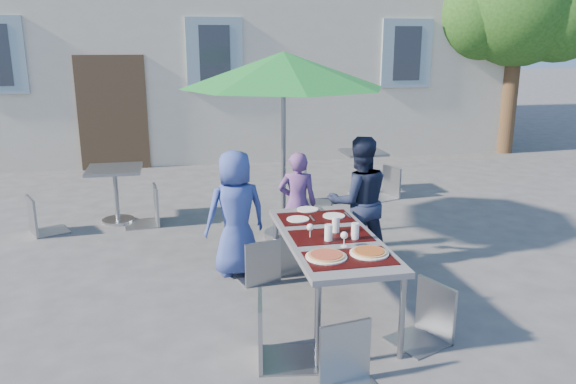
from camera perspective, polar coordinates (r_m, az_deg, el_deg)
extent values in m
plane|color=#424244|center=(4.64, 0.97, -16.59)|extent=(90.00, 90.00, 0.00)
cube|color=#3F2E1E|center=(11.46, -17.38, 7.64)|extent=(1.30, 0.06, 2.20)
cube|color=gray|center=(11.36, -7.46, 13.70)|extent=(1.10, 0.06, 1.40)
cube|color=#262B33|center=(11.34, -7.45, 13.70)|extent=(0.60, 0.04, 1.10)
cube|color=gray|center=(12.33, 11.96, 13.60)|extent=(1.10, 0.06, 1.40)
cube|color=#262B33|center=(12.31, 12.00, 13.60)|extent=(0.60, 0.04, 1.10)
cylinder|color=#4D3521|center=(13.58, 21.59, 9.60)|extent=(0.36, 0.36, 2.80)
sphere|color=#194512|center=(13.57, 22.39, 17.59)|extent=(2.80, 2.80, 2.80)
sphere|color=#194512|center=(13.39, 18.56, 16.68)|extent=(2.00, 2.00, 2.00)
sphere|color=#194512|center=(13.63, 25.82, 16.38)|extent=(2.20, 2.20, 2.20)
cube|color=#48484D|center=(5.06, 4.35, -4.75)|extent=(0.80, 1.85, 0.05)
cylinder|color=gray|center=(4.37, 3.03, -13.49)|extent=(0.05, 0.05, 0.70)
cylinder|color=gray|center=(4.57, 11.51, -12.42)|extent=(0.05, 0.05, 0.70)
cylinder|color=gray|center=(5.91, -1.22, -5.64)|extent=(0.05, 0.05, 0.70)
cylinder|color=gray|center=(6.06, 5.14, -5.16)|extent=(0.05, 0.05, 0.70)
cube|color=black|center=(4.56, 6.26, -6.70)|extent=(0.70, 0.42, 0.01)
cube|color=black|center=(5.05, 4.36, -4.46)|extent=(0.70, 0.42, 0.01)
cube|color=black|center=(5.55, 2.80, -2.61)|extent=(0.70, 0.42, 0.01)
cylinder|color=white|center=(4.55, 3.91, -6.57)|extent=(0.34, 0.34, 0.01)
cylinder|color=tan|center=(4.54, 3.91, -6.43)|extent=(0.30, 0.30, 0.01)
cylinder|color=maroon|center=(4.54, 3.91, -6.34)|extent=(0.26, 0.26, 0.01)
cylinder|color=white|center=(4.66, 8.24, -6.16)|extent=(0.32, 0.32, 0.01)
cylinder|color=tan|center=(4.65, 8.25, -6.03)|extent=(0.28, 0.28, 0.01)
cylinder|color=maroon|center=(4.65, 8.25, -5.93)|extent=(0.24, 0.24, 0.01)
cylinder|color=silver|center=(4.90, 4.13, -4.16)|extent=(0.07, 0.07, 0.15)
cylinder|color=silver|center=(5.12, 4.87, -3.34)|extent=(0.07, 0.07, 0.15)
cylinder|color=silver|center=(4.96, 6.83, -3.99)|extent=(0.07, 0.07, 0.15)
cylinder|color=silver|center=(4.99, 2.25, -4.66)|extent=(0.06, 0.06, 0.00)
cylinder|color=silver|center=(4.98, 2.26, -4.25)|extent=(0.01, 0.01, 0.08)
sphere|color=silver|center=(4.96, 2.26, -3.60)|extent=(0.06, 0.06, 0.06)
cylinder|color=silver|center=(4.81, 5.70, -5.50)|extent=(0.06, 0.06, 0.00)
cylinder|color=silver|center=(4.80, 5.72, -5.07)|extent=(0.01, 0.01, 0.08)
sphere|color=silver|center=(4.78, 5.74, -4.40)|extent=(0.06, 0.06, 0.06)
cylinder|color=white|center=(5.48, 1.02, -2.76)|extent=(0.22, 0.22, 0.01)
cube|color=#B8BAC0|center=(5.51, 2.44, -2.69)|extent=(0.02, 0.18, 0.00)
cylinder|color=white|center=(5.59, 4.68, -2.42)|extent=(0.22, 0.22, 0.01)
cube|color=#B8BAC0|center=(5.63, 6.05, -2.35)|extent=(0.02, 0.18, 0.00)
cylinder|color=white|center=(5.79, 1.99, -1.77)|extent=(0.22, 0.22, 0.01)
cube|color=#B8BAC0|center=(5.83, 3.33, -1.71)|extent=(0.02, 0.18, 0.00)
imported|color=#354792|center=(5.97, -5.34, -2.14)|extent=(0.74, 0.56, 1.35)
imported|color=#663E7F|center=(6.51, 0.96, -1.22)|extent=(0.50, 0.38, 1.23)
imported|color=#181F36|center=(6.22, 7.22, -1.00)|extent=(0.72, 0.42, 1.46)
cube|color=gray|center=(5.90, -3.35, -4.93)|extent=(0.49, 0.49, 0.03)
cube|color=gray|center=(5.66, -2.60, -3.27)|extent=(0.39, 0.14, 0.47)
cylinder|color=gray|center=(6.18, -2.53, -6.10)|extent=(0.02, 0.02, 0.41)
cylinder|color=gray|center=(6.06, -5.45, -6.61)|extent=(0.02, 0.02, 0.41)
cylinder|color=gray|center=(5.90, -1.12, -7.15)|extent=(0.02, 0.02, 0.41)
cylinder|color=gray|center=(5.77, -4.16, -7.72)|extent=(0.02, 0.02, 0.41)
cube|color=gray|center=(6.14, 0.08, -4.05)|extent=(0.47, 0.47, 0.03)
cube|color=gray|center=(5.90, 0.82, -2.42)|extent=(0.40, 0.11, 0.47)
cylinder|color=gray|center=(6.43, 0.87, -5.24)|extent=(0.02, 0.02, 0.42)
cylinder|color=gray|center=(6.30, -1.97, -5.66)|extent=(0.02, 0.02, 0.42)
cylinder|color=gray|center=(6.14, 2.19, -6.25)|extent=(0.02, 0.02, 0.42)
cylinder|color=gray|center=(6.01, -0.77, -6.72)|extent=(0.02, 0.02, 0.42)
cube|color=gray|center=(6.18, 6.09, -4.19)|extent=(0.41, 0.41, 0.03)
cube|color=gray|center=(5.95, 6.80, -2.67)|extent=(0.38, 0.06, 0.46)
cylinder|color=gray|center=(6.45, 6.85, -5.35)|extent=(0.02, 0.02, 0.40)
cylinder|color=gray|center=(6.34, 4.10, -5.66)|extent=(0.02, 0.02, 0.40)
cylinder|color=gray|center=(6.17, 8.02, -6.35)|extent=(0.02, 0.02, 0.40)
cylinder|color=gray|center=(6.05, 5.16, -6.70)|extent=(0.02, 0.02, 0.40)
cube|color=gray|center=(4.39, -0.03, -11.44)|extent=(0.51, 0.51, 0.03)
cube|color=gray|center=(4.27, -2.90, -8.30)|extent=(0.10, 0.44, 0.53)
cylinder|color=gray|center=(4.35, 2.70, -15.37)|extent=(0.02, 0.02, 0.47)
cylinder|color=gray|center=(4.68, 2.26, -13.02)|extent=(0.02, 0.02, 0.47)
cylinder|color=gray|center=(4.33, -2.52, -15.49)|extent=(0.02, 0.02, 0.47)
cylinder|color=gray|center=(4.67, -2.54, -13.12)|extent=(0.02, 0.02, 0.47)
cube|color=gray|center=(4.78, 13.30, -10.01)|extent=(0.54, 0.54, 0.03)
cube|color=gray|center=(4.82, 15.11, -6.73)|extent=(0.18, 0.40, 0.49)
cylinder|color=gray|center=(4.87, 10.13, -12.28)|extent=(0.02, 0.02, 0.43)
cylinder|color=gray|center=(4.65, 13.20, -13.83)|extent=(0.02, 0.02, 0.43)
cylinder|color=gray|center=(5.10, 13.09, -11.15)|extent=(0.02, 0.02, 0.43)
cylinder|color=gray|center=(4.89, 16.14, -12.54)|extent=(0.02, 0.02, 0.43)
cube|color=#92989D|center=(4.02, 7.19, -14.86)|extent=(0.47, 0.47, 0.03)
cube|color=#92989D|center=(4.06, 5.98, -10.66)|extent=(0.41, 0.10, 0.48)
cylinder|color=#92989D|center=(4.09, 10.57, -18.13)|extent=(0.02, 0.02, 0.43)
cylinder|color=#92989D|center=(4.20, 3.72, -16.91)|extent=(0.02, 0.02, 0.43)
cylinder|color=#92989D|center=(4.34, 8.06, -15.89)|extent=(0.02, 0.02, 0.43)
cylinder|color=#B8BAC0|center=(7.19, -0.43, -4.38)|extent=(0.50, 0.50, 0.09)
cylinder|color=gray|center=(6.91, -0.45, 3.73)|extent=(0.06, 0.06, 2.16)
cone|color=#1B7A2B|center=(6.79, -0.47, 12.32)|extent=(2.47, 2.47, 0.42)
cylinder|color=#B8BAC0|center=(8.20, -16.85, -2.77)|extent=(0.44, 0.44, 0.04)
cylinder|color=gray|center=(8.11, -17.03, -0.48)|extent=(0.06, 0.06, 0.72)
cube|color=gray|center=(8.02, -17.24, 2.22)|extent=(0.72, 0.72, 0.04)
cube|color=gray|center=(7.96, -23.30, -0.65)|extent=(0.56, 0.56, 0.03)
cube|color=gray|center=(7.87, -24.91, 0.89)|extent=(0.20, 0.40, 0.50)
cylinder|color=gray|center=(7.89, -21.56, -2.36)|extent=(0.02, 0.02, 0.44)
cylinder|color=gray|center=(8.23, -22.20, -1.73)|extent=(0.02, 0.02, 0.44)
cylinder|color=gray|center=(7.82, -24.12, -2.78)|extent=(0.02, 0.02, 0.44)
cylinder|color=gray|center=(8.16, -24.65, -2.13)|extent=(0.02, 0.02, 0.44)
cube|color=#92979D|center=(7.86, -14.87, 0.09)|extent=(0.49, 0.49, 0.03)
cube|color=#92979D|center=(7.81, -13.45, 2.11)|extent=(0.08, 0.45, 0.53)
cylinder|color=#92979D|center=(8.10, -16.20, -1.36)|extent=(0.02, 0.02, 0.47)
cylinder|color=#92979D|center=(7.73, -16.08, -2.12)|extent=(0.02, 0.02, 0.47)
cylinder|color=#92979D|center=(8.12, -13.50, -1.14)|extent=(0.02, 0.02, 0.47)
cylinder|color=#92979D|center=(7.75, -13.25, -1.89)|extent=(0.02, 0.02, 0.47)
cylinder|color=#B8BAC0|center=(9.41, 7.52, 0.00)|extent=(0.44, 0.44, 0.04)
cylinder|color=gray|center=(9.33, 7.59, 1.85)|extent=(0.06, 0.06, 0.66)
cube|color=gray|center=(9.26, 7.66, 4.01)|extent=(0.66, 0.66, 0.04)
cube|color=gray|center=(8.63, 3.05, 1.77)|extent=(0.54, 0.54, 0.03)
cube|color=gray|center=(8.60, 1.72, 3.46)|extent=(0.17, 0.42, 0.51)
cylinder|color=gray|center=(8.50, 4.17, -0.09)|extent=(0.02, 0.02, 0.45)
cylinder|color=gray|center=(8.86, 4.31, 0.52)|extent=(0.02, 0.02, 0.45)
cylinder|color=gray|center=(8.53, 1.71, -0.01)|extent=(0.02, 0.02, 0.45)
cylinder|color=gray|center=(8.88, 1.94, 0.60)|extent=(0.02, 0.02, 0.45)
cube|color=gray|center=(9.04, 9.58, 2.09)|extent=(0.53, 0.53, 0.03)
cube|color=gray|center=(9.12, 10.59, 3.75)|extent=(0.17, 0.40, 0.49)
cylinder|color=gray|center=(9.12, 7.94, 0.79)|extent=(0.02, 0.02, 0.44)
cylinder|color=gray|center=(8.85, 9.40, 0.31)|extent=(0.02, 0.02, 0.44)
cylinder|color=gray|center=(9.34, 9.64, 1.07)|extent=(0.02, 0.02, 0.44)
cylinder|color=gray|center=(9.08, 11.11, 0.60)|extent=(0.02, 0.02, 0.44)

